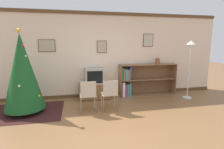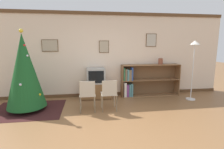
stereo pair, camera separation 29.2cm
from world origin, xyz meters
TOP-DOWN VIEW (x-y plane):
  - ground_plane at (0.00, 0.00)m, footprint 24.00×24.00m
  - wall_back at (-0.00, 2.46)m, footprint 8.26×0.11m
  - area_rug at (-2.05, 1.40)m, footprint 1.80×1.47m
  - christmas_tree at (-2.05, 1.40)m, footprint 0.97×0.97m
  - tv_console at (-0.22, 2.15)m, footprint 0.96×0.49m
  - television at (-0.22, 2.15)m, footprint 0.56×0.48m
  - folding_chair_left at (-0.49, 1.05)m, footprint 0.40×0.40m
  - folding_chair_right at (0.06, 1.05)m, footprint 0.40×0.40m
  - bookshelf at (1.28, 2.24)m, footprint 1.95×0.36m
  - vase at (1.93, 2.22)m, footprint 0.15×0.15m
  - standing_lamp at (2.70, 1.60)m, footprint 0.28×0.28m

SIDE VIEW (x-z plane):
  - ground_plane at x=0.00m, z-range 0.00..0.00m
  - area_rug at x=-2.05m, z-range 0.00..0.01m
  - tv_console at x=-0.22m, z-range 0.00..0.50m
  - folding_chair_left at x=-0.49m, z-range 0.06..0.88m
  - folding_chair_right at x=0.06m, z-range 0.06..0.88m
  - bookshelf at x=1.28m, z-range -0.01..1.03m
  - television at x=-0.22m, z-range 0.50..0.97m
  - christmas_tree at x=-2.05m, z-range 0.00..2.07m
  - vase at x=1.93m, z-range 1.05..1.25m
  - wall_back at x=0.00m, z-range 0.00..2.70m
  - standing_lamp at x=2.70m, z-range 0.49..2.30m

